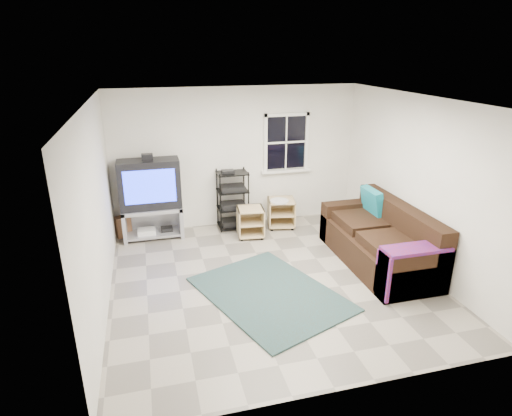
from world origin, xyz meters
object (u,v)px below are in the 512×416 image
object	(u,v)px
side_table_right	(281,210)
sofa	(380,242)
tv_unit	(150,192)
av_rack	(233,203)
side_table_left	(250,221)

from	to	relation	value
side_table_right	sofa	bearing A→B (deg)	-59.94
tv_unit	av_rack	xyz separation A→B (m)	(1.48, 0.06, -0.36)
av_rack	sofa	size ratio (longest dim) A/B	0.50
side_table_right	sofa	xyz separation A→B (m)	(1.06, -1.83, 0.05)
side_table_left	sofa	bearing A→B (deg)	-41.79
tv_unit	sofa	bearing A→B (deg)	-29.45
side_table_right	sofa	size ratio (longest dim) A/B	0.25
av_rack	side_table_left	size ratio (longest dim) A/B	2.08
side_table_left	side_table_right	distance (m)	0.73
side_table_left	side_table_right	bearing A→B (deg)	22.82
tv_unit	sofa	distance (m)	3.98
side_table_left	av_rack	bearing A→B (deg)	116.49
tv_unit	sofa	xyz separation A→B (m)	(3.44, -1.94, -0.48)
sofa	tv_unit	bearing A→B (deg)	150.55
side_table_left	side_table_right	size ratio (longest dim) A/B	0.94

